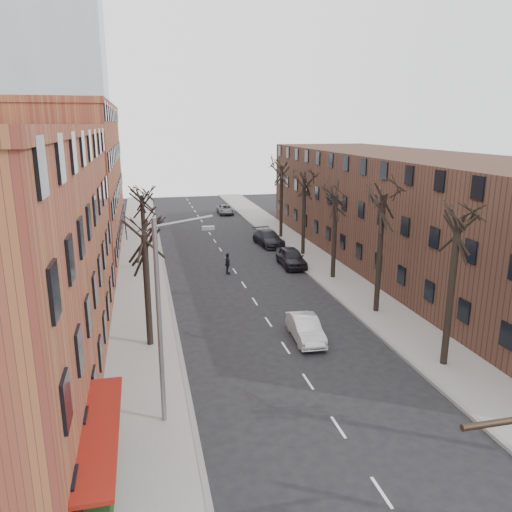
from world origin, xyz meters
TOP-DOWN VIEW (x-y plane):
  - sidewalk_left at (-8.00, 35.00)m, footprint 4.00×90.00m
  - sidewalk_right at (8.00, 35.00)m, footprint 4.00×90.00m
  - building_left_far at (-16.00, 44.00)m, footprint 12.00×28.00m
  - building_right at (16.00, 30.00)m, footprint 12.00×50.00m
  - office_tower at (-22.00, 95.00)m, footprint 18.00×18.00m
  - awning_left at (-9.40, 6.00)m, footprint 1.20×7.00m
  - hedge at (-9.50, 5.00)m, footprint 0.80×6.00m
  - tree_right_b at (7.60, 12.00)m, footprint 5.20×5.20m
  - tree_right_c at (7.60, 20.00)m, footprint 5.20×5.20m
  - tree_right_d at (7.60, 28.00)m, footprint 5.20×5.20m
  - tree_right_e at (7.60, 36.00)m, footprint 5.20×5.20m
  - tree_right_f at (7.60, 44.00)m, footprint 5.20×5.20m
  - tree_left_a at (-7.60, 18.00)m, footprint 5.20×5.20m
  - tree_left_b at (-7.60, 34.00)m, footprint 5.20×5.20m
  - streetlight at (-7.03, 10.00)m, footprint 2.45×0.22m
  - silver_sedan at (1.47, 16.85)m, footprint 1.72×4.37m
  - parked_car_near at (5.30, 32.39)m, footprint 2.05×4.97m
  - parked_car_mid at (5.30, 40.76)m, footprint 2.76×5.66m
  - parked_car_far at (4.03, 60.81)m, footprint 2.21×4.62m
  - pedestrian_crossing at (-0.74, 31.27)m, footprint 0.50×1.11m

SIDE VIEW (x-z plane):
  - awning_left at x=-9.40m, z-range -0.07..0.07m
  - tree_right_b at x=7.60m, z-range -5.40..5.40m
  - tree_right_c at x=7.60m, z-range -5.80..5.80m
  - tree_right_d at x=7.60m, z-range -5.00..5.00m
  - tree_right_e at x=7.60m, z-range -5.40..5.40m
  - tree_right_f at x=7.60m, z-range -5.80..5.80m
  - tree_left_a at x=-7.60m, z-range -4.75..4.75m
  - tree_left_b at x=-7.60m, z-range -4.75..4.75m
  - sidewalk_left at x=-8.00m, z-range 0.00..0.15m
  - sidewalk_right at x=8.00m, z-range 0.00..0.15m
  - parked_car_far at x=4.03m, z-range 0.00..1.27m
  - hedge at x=-9.50m, z-range 0.15..1.15m
  - silver_sedan at x=1.47m, z-range 0.00..1.42m
  - parked_car_mid at x=5.30m, z-range 0.00..1.58m
  - parked_car_near at x=5.30m, z-range 0.00..1.69m
  - pedestrian_crossing at x=-0.74m, z-range 0.00..1.86m
  - building_right at x=16.00m, z-range 0.00..10.00m
  - streetlight at x=-7.03m, z-range 0.50..9.53m
  - building_left_far at x=-16.00m, z-range 0.00..14.00m
  - office_tower at x=-22.00m, z-range 0.00..60.00m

